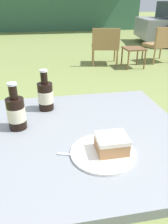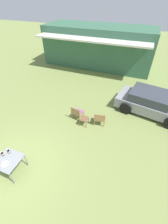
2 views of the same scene
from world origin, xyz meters
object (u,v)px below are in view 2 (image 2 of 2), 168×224
object	(u,v)px
garden_side_table	(84,119)
parked_car	(151,103)
cake_on_plate	(5,164)
wicker_chair_cushioned	(77,112)
patio_table	(8,161)
wicker_chair_plain	(100,118)
cola_bottle_near	(9,151)
cola_bottle_far	(2,154)

from	to	relation	value
garden_side_table	parked_car	bearing A→B (deg)	37.59
cake_on_plate	wicker_chair_cushioned	bearing A→B (deg)	74.72
garden_side_table	patio_table	distance (m)	3.90
wicker_chair_cushioned	patio_table	size ratio (longest dim) A/B	0.87
wicker_chair_plain	patio_table	bearing A→B (deg)	47.57
parked_car	cola_bottle_near	distance (m)	7.56
patio_table	cola_bottle_far	xyz separation A→B (m)	(-0.31, 0.09, 0.14)
wicker_chair_cushioned	cola_bottle_far	distance (m)	4.01
wicker_chair_cushioned	patio_table	bearing A→B (deg)	84.34
patio_table	cake_on_plate	bearing A→B (deg)	-75.24
parked_car	cola_bottle_far	world-z (taller)	parked_car
wicker_chair_plain	cola_bottle_far	xyz separation A→B (m)	(-2.73, -3.71, 0.37)
wicker_chair_cushioned	cola_bottle_far	xyz separation A→B (m)	(-1.44, -3.73, 0.37)
patio_table	cake_on_plate	size ratio (longest dim) A/B	3.54
wicker_chair_plain	cola_bottle_near	xyz separation A→B (m)	(-2.59, -3.53, 0.37)
cake_on_plate	garden_side_table	bearing A→B (deg)	66.23
cake_on_plate	cola_bottle_far	xyz separation A→B (m)	(-0.35, 0.26, 0.05)
cola_bottle_near	patio_table	bearing A→B (deg)	-57.02
patio_table	cola_bottle_far	distance (m)	0.35
cola_bottle_far	cake_on_plate	bearing A→B (deg)	-36.22
parked_car	cola_bottle_far	xyz separation A→B (m)	(-5.13, -5.85, 0.18)
parked_car	cake_on_plate	xyz separation A→B (m)	(-4.77, -6.10, 0.13)
cola_bottle_near	cake_on_plate	bearing A→B (deg)	-63.30
cake_on_plate	cola_bottle_near	size ratio (longest dim) A/B	1.15
wicker_chair_cushioned	patio_table	distance (m)	3.99
patio_table	cola_bottle_far	world-z (taller)	cola_bottle_far
wicker_chair_cushioned	wicker_chair_plain	world-z (taller)	same
wicker_chair_cushioned	parked_car	bearing A→B (deg)	-139.28
parked_car	patio_table	world-z (taller)	parked_car
wicker_chair_plain	cola_bottle_near	size ratio (longest dim) A/B	3.54
cola_bottle_far	parked_car	bearing A→B (deg)	48.75
parked_car	garden_side_table	bearing A→B (deg)	-132.08
wicker_chair_cushioned	cola_bottle_near	world-z (taller)	cola_bottle_near
cola_bottle_far	garden_side_table	bearing A→B (deg)	60.01
wicker_chair_plain	parked_car	bearing A→B (deg)	-148.25
wicker_chair_plain	garden_side_table	distance (m)	0.82
wicker_chair_cushioned	cola_bottle_far	size ratio (longest dim) A/B	3.54
garden_side_table	cola_bottle_near	xyz separation A→B (m)	(-1.84, -3.24, 0.46)
garden_side_table	cola_bottle_near	bearing A→B (deg)	-119.57
wicker_chair_cushioned	cake_on_plate	bearing A→B (deg)	85.57
garden_side_table	cola_bottle_near	world-z (taller)	cola_bottle_near
wicker_chair_plain	cola_bottle_near	distance (m)	4.40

